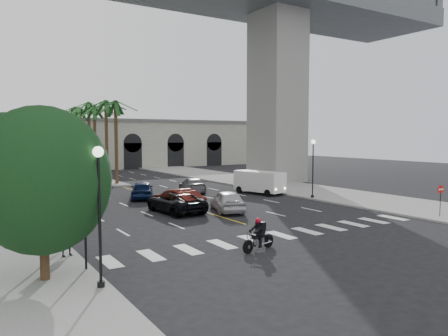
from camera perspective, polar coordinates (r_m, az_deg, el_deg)
ground at (r=26.75m, az=5.40°, el=-8.11°), size 140.00×140.00×0.00m
sidewalk_right at (r=47.57m, az=8.84°, el=-2.57°), size 8.00×100.00×0.15m
median at (r=61.12m, az=-16.72°, el=-1.15°), size 2.00×24.00×0.20m
pier_building at (r=77.42m, az=-20.10°, el=2.97°), size 71.00×10.50×8.50m
bridge at (r=48.61m, az=-7.81°, el=19.51°), size 75.00×13.00×26.00m
palm_a at (r=51.38m, az=-13.99°, el=7.94°), size 3.20×3.20×10.30m
palm_b at (r=55.24m, az=-15.18°, el=7.94°), size 3.20×3.20×10.60m
palm_c at (r=58.96m, az=-16.59°, el=7.23°), size 3.20×3.20×10.10m
palm_d at (r=62.95m, az=-17.26°, el=7.69°), size 3.20×3.20×10.90m
palm_e at (r=66.74m, az=-18.34°, el=7.07°), size 3.20×3.20×10.40m
palm_f at (r=70.71m, az=-18.87°, el=7.11°), size 3.20×3.20×10.70m
street_tree_near at (r=18.07m, az=-22.67°, el=-1.49°), size 5.20×5.20×6.89m
street_tree_mid at (r=30.93m, az=-26.56°, el=1.02°), size 5.44×5.44×7.21m
lamp_post_left_near at (r=16.57m, az=-15.98°, el=-4.63°), size 0.40×0.40×5.35m
lamp_post_left_far at (r=37.12m, az=-24.92°, el=0.02°), size 0.40×0.40×5.35m
lamp_post_right at (r=39.70m, az=11.54°, el=0.59°), size 0.40×0.40×5.35m
traffic_signal_near at (r=19.10m, az=-17.71°, el=-5.65°), size 0.25×0.18×3.65m
traffic_signal_far at (r=22.95m, az=-20.17°, el=-4.06°), size 0.25×0.18×3.65m
motorcycle_rider at (r=22.10m, az=4.65°, el=-8.77°), size 2.25×0.80×1.66m
car_a at (r=32.85m, az=0.43°, el=-4.31°), size 3.34×5.14×1.63m
car_b at (r=33.37m, az=-6.06°, el=-4.15°), size 2.42×5.31×1.69m
car_c at (r=32.67m, az=-6.36°, el=-4.45°), size 3.00×5.78×1.56m
car_d at (r=43.81m, az=-4.14°, el=-2.27°), size 3.28×5.35×1.45m
car_e at (r=40.08m, az=-10.67°, el=-2.83°), size 3.58×5.11×1.62m
cargo_van at (r=42.78m, az=4.68°, el=-1.75°), size 3.01×5.46×2.20m
pedestrian_a at (r=21.64m, az=-19.84°, el=-8.23°), size 0.85×0.72×1.98m
do_not_enter_sign at (r=33.52m, az=26.44°, el=-3.11°), size 0.56×0.13×2.31m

